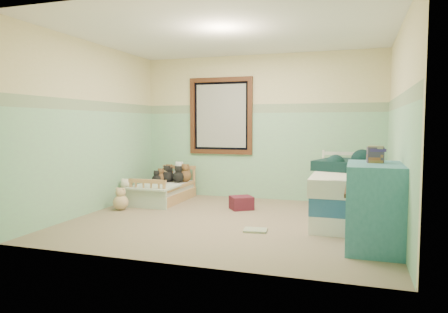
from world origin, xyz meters
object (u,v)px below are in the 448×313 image
(dresser, at_px, (374,206))
(floor_book, at_px, (255,230))
(twin_bed_frame, at_px, (350,213))
(red_pillow, at_px, (241,203))
(plush_floor_cream, at_px, (127,195))
(toddler_bed_frame, at_px, (165,196))
(plush_floor_tan, at_px, (121,202))

(dresser, bearing_deg, floor_book, 168.55)
(twin_bed_frame, relative_size, red_pillow, 5.64)
(plush_floor_cream, distance_m, red_pillow, 1.91)
(toddler_bed_frame, distance_m, plush_floor_tan, 0.93)
(toddler_bed_frame, relative_size, dresser, 1.43)
(plush_floor_cream, relative_size, red_pillow, 0.87)
(toddler_bed_frame, relative_size, floor_book, 4.56)
(dresser, xyz_separation_m, red_pillow, (-1.85, 1.47, -0.35))
(plush_floor_tan, height_order, floor_book, plush_floor_tan)
(twin_bed_frame, relative_size, floor_book, 6.48)
(red_pillow, bearing_deg, plush_floor_tan, -160.70)
(plush_floor_tan, distance_m, twin_bed_frame, 3.35)
(plush_floor_tan, xyz_separation_m, floor_book, (2.25, -0.59, -0.10))
(toddler_bed_frame, distance_m, plush_floor_cream, 0.65)
(plush_floor_tan, relative_size, dresser, 0.26)
(plush_floor_cream, xyz_separation_m, floor_book, (2.42, -1.03, -0.13))
(toddler_bed_frame, bearing_deg, dresser, -27.85)
(toddler_bed_frame, distance_m, dresser, 3.73)
(red_pillow, relative_size, floor_book, 1.15)
(plush_floor_cream, height_order, floor_book, plush_floor_cream)
(dresser, distance_m, floor_book, 1.44)
(plush_floor_tan, distance_m, red_pillow, 1.84)
(plush_floor_tan, bearing_deg, floor_book, -14.71)
(plush_floor_tan, bearing_deg, toddler_bed_frame, 70.12)
(plush_floor_cream, relative_size, floor_book, 1.00)
(red_pillow, bearing_deg, toddler_bed_frame, 169.63)
(plush_floor_tan, height_order, dresser, dresser)
(floor_book, bearing_deg, dresser, -18.31)
(plush_floor_cream, height_order, plush_floor_tan, plush_floor_cream)
(toddler_bed_frame, bearing_deg, twin_bed_frame, -9.92)
(plush_floor_cream, xyz_separation_m, twin_bed_frame, (3.50, -0.10, -0.03))
(toddler_bed_frame, bearing_deg, floor_book, -37.05)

